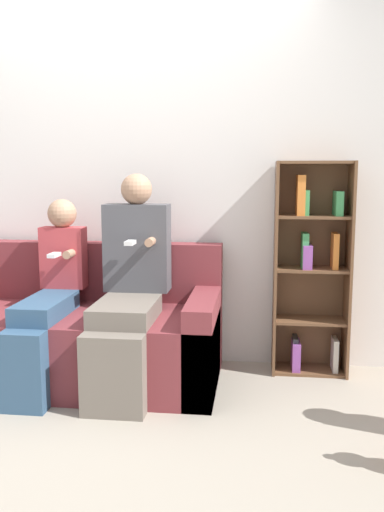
# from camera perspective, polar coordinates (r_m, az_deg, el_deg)

# --- Properties ---
(ground_plane) EXTENTS (14.00, 14.00, 0.00)m
(ground_plane) POSITION_cam_1_polar(r_m,az_deg,el_deg) (3.14, -10.54, -16.05)
(ground_plane) COLOR #9E9384
(back_wall) EXTENTS (10.00, 0.06, 2.55)m
(back_wall) POSITION_cam_1_polar(r_m,az_deg,el_deg) (3.80, -6.62, 8.13)
(back_wall) COLOR silver
(back_wall) RESTS_ON ground_plane
(couch) EXTENTS (1.84, 0.85, 0.84)m
(couch) POSITION_cam_1_polar(r_m,az_deg,el_deg) (3.58, -12.29, -8.13)
(couch) COLOR maroon
(couch) RESTS_ON ground_plane
(adult_seated) EXTENTS (0.41, 0.80, 1.31)m
(adult_seated) POSITION_cam_1_polar(r_m,az_deg,el_deg) (3.30, -6.53, -2.54)
(adult_seated) COLOR #70665B
(adult_seated) RESTS_ON ground_plane
(child_seated) EXTENTS (0.29, 0.83, 1.14)m
(child_seated) POSITION_cam_1_polar(r_m,az_deg,el_deg) (3.43, -14.86, -3.80)
(child_seated) COLOR #335170
(child_seated) RESTS_ON ground_plane
(bookshelf) EXTENTS (0.48, 0.26, 1.38)m
(bookshelf) POSITION_cam_1_polar(r_m,az_deg,el_deg) (3.63, 12.39, -1.19)
(bookshelf) COLOR brown
(bookshelf) RESTS_ON ground_plane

